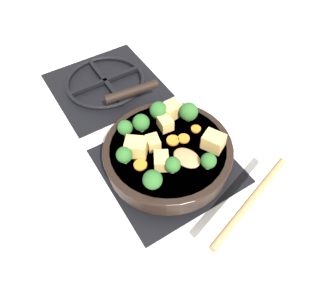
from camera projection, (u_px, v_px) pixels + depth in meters
ground_plane at (168, 166)px, 0.83m from camera, size 2.40×2.40×0.00m
front_burner_grate at (168, 164)px, 0.82m from camera, size 0.31×0.31×0.03m
rear_burner_grate at (106, 83)px, 1.01m from camera, size 0.31×0.31×0.03m
skillet_pan at (168, 152)px, 0.79m from camera, size 0.31×0.40×0.05m
wooden_spoon at (224, 183)px, 0.70m from camera, size 0.26×0.25×0.02m
tofu_cube_center_large at (213, 141)px, 0.75m from camera, size 0.06×0.06×0.04m
tofu_cube_near_handle at (161, 161)px, 0.72m from camera, size 0.05×0.05×0.03m
tofu_cube_east_chunk at (136, 147)px, 0.74m from camera, size 0.06×0.06×0.04m
tofu_cube_west_chunk at (165, 123)px, 0.79m from camera, size 0.03×0.04×0.03m
tofu_cube_back_piece at (171, 110)px, 0.82m from camera, size 0.05×0.04×0.04m
tofu_cube_front_piece at (153, 142)px, 0.76m from camera, size 0.04×0.04×0.03m
broccoli_floret_near_spoon at (189, 112)px, 0.80m from camera, size 0.05×0.05×0.05m
broccoli_floret_center_top at (141, 123)px, 0.78m from camera, size 0.04×0.04×0.05m
broccoli_floret_east_rim at (125, 128)px, 0.77m from camera, size 0.04×0.04×0.04m
broccoli_floret_west_rim at (209, 161)px, 0.71m from camera, size 0.04×0.04×0.04m
broccoli_floret_north_edge at (173, 165)px, 0.71m from camera, size 0.04×0.04×0.04m
broccoli_floret_south_cluster at (124, 155)px, 0.72m from camera, size 0.04×0.04×0.04m
broccoli_floret_mid_floret at (153, 180)px, 0.68m from camera, size 0.04×0.04×0.05m
broccoli_floret_small_inner at (159, 110)px, 0.80m from camera, size 0.04×0.04×0.05m
carrot_slice_orange_thin at (173, 140)px, 0.78m from camera, size 0.03×0.03×0.01m
carrot_slice_near_center at (183, 138)px, 0.78m from camera, size 0.03×0.03×0.01m
carrot_slice_edge_slice at (196, 129)px, 0.80m from camera, size 0.02×0.02×0.01m
carrot_slice_under_broccoli at (140, 165)px, 0.73m from camera, size 0.03×0.03×0.01m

